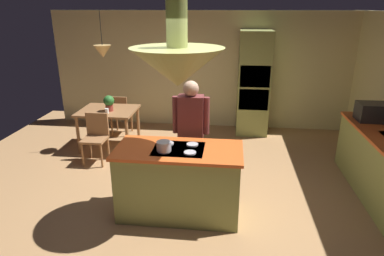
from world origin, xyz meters
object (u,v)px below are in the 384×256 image
at_px(potted_plant_on_table, 109,102).
at_px(cooking_pot_on_cooktop, 164,146).
at_px(chair_facing_island, 96,134).
at_px(person_at_island, 191,129).
at_px(dining_table, 108,115).
at_px(chair_by_back_wall, 120,112).
at_px(cup_on_table, 107,111).
at_px(oven_tower, 254,84).
at_px(kitchen_island, 179,181).
at_px(microwave_on_counter, 373,112).

distance_m(potted_plant_on_table, cooking_pot_on_cooktop, 2.62).
bearing_deg(chair_facing_island, person_at_island, -23.48).
bearing_deg(person_at_island, potted_plant_on_table, 141.50).
xyz_separation_m(person_at_island, cooking_pot_on_cooktop, (-0.24, -0.79, 0.06)).
bearing_deg(dining_table, chair_facing_island, -90.00).
xyz_separation_m(person_at_island, chair_by_back_wall, (-1.78, 2.10, -0.45)).
relative_size(chair_facing_island, cup_on_table, 9.67).
distance_m(chair_by_back_wall, cooking_pot_on_cooktop, 3.32).
xyz_separation_m(potted_plant_on_table, cooking_pot_on_cooktop, (1.48, -2.16, 0.09)).
distance_m(chair_facing_island, potted_plant_on_table, 0.73).
height_order(person_at_island, chair_facing_island, person_at_island).
relative_size(oven_tower, potted_plant_on_table, 7.25).
distance_m(dining_table, cup_on_table, 0.27).
xyz_separation_m(chair_by_back_wall, potted_plant_on_table, (0.06, -0.73, 0.42)).
distance_m(kitchen_island, oven_tower, 3.48).
relative_size(chair_by_back_wall, potted_plant_on_table, 2.90).
bearing_deg(chair_by_back_wall, cup_on_table, 94.11).
xyz_separation_m(chair_facing_island, microwave_on_counter, (4.54, 0.02, 0.57)).
relative_size(oven_tower, microwave_on_counter, 4.73).
xyz_separation_m(oven_tower, cooking_pot_on_cooktop, (-1.26, -3.37, -0.07)).
height_order(dining_table, chair_facing_island, chair_facing_island).
relative_size(dining_table, chair_facing_island, 1.22).
bearing_deg(cup_on_table, person_at_island, -35.33).
xyz_separation_m(kitchen_island, cooking_pot_on_cooktop, (-0.16, -0.13, 0.54)).
bearing_deg(kitchen_island, chair_facing_island, 139.81).
bearing_deg(oven_tower, microwave_on_counter, -45.76).
xyz_separation_m(cup_on_table, microwave_on_counter, (4.48, -0.42, 0.27)).
distance_m(cup_on_table, cooking_pot_on_cooktop, 2.50).
height_order(dining_table, cooking_pot_on_cooktop, cooking_pot_on_cooktop).
height_order(chair_facing_island, microwave_on_counter, microwave_on_counter).
bearing_deg(cup_on_table, dining_table, 106.04).
bearing_deg(microwave_on_counter, dining_table, 171.93).
bearing_deg(kitchen_island, potted_plant_on_table, 128.94).
relative_size(oven_tower, person_at_island, 1.31).
relative_size(microwave_on_counter, cooking_pot_on_cooktop, 2.56).
xyz_separation_m(kitchen_island, chair_facing_island, (-1.70, 1.44, 0.03)).
bearing_deg(cup_on_table, cooking_pot_on_cooktop, -53.68).
bearing_deg(potted_plant_on_table, microwave_on_counter, -7.29).
bearing_deg(chair_by_back_wall, kitchen_island, 121.60).
bearing_deg(cup_on_table, kitchen_island, -48.94).
distance_m(oven_tower, cooking_pot_on_cooktop, 3.60).
bearing_deg(chair_facing_island, chair_by_back_wall, 90.00).
xyz_separation_m(kitchen_island, microwave_on_counter, (2.84, 1.46, 0.60)).
relative_size(dining_table, microwave_on_counter, 2.31).
xyz_separation_m(oven_tower, cup_on_table, (-2.74, -1.36, -0.28)).
distance_m(dining_table, person_at_island, 2.30).
distance_m(kitchen_island, potted_plant_on_table, 2.65).
bearing_deg(dining_table, potted_plant_on_table, -49.43).
height_order(chair_facing_island, potted_plant_on_table, potted_plant_on_table).
relative_size(oven_tower, cup_on_table, 24.18).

